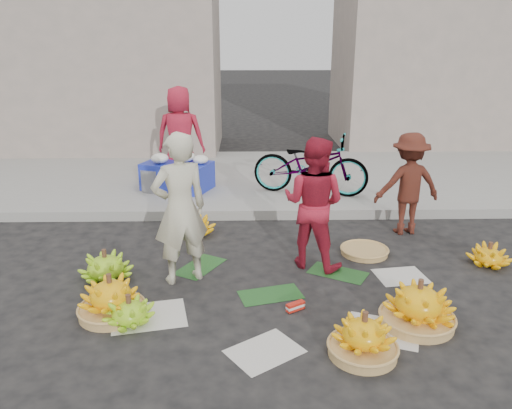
{
  "coord_description": "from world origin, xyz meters",
  "views": [
    {
      "loc": [
        -0.35,
        -4.87,
        2.56
      ],
      "look_at": [
        -0.23,
        0.72,
        0.7
      ],
      "focal_mm": 35.0,
      "sensor_mm": 36.0,
      "label": 1
    }
  ],
  "objects_px": {
    "vendor_cream": "(180,209)",
    "bicycle": "(310,164)",
    "banana_bunch_0": "(111,298)",
    "flower_table": "(178,174)",
    "banana_bunch_4": "(418,305)"
  },
  "relations": [
    {
      "from": "bicycle",
      "to": "flower_table",
      "type": "bearing_deg",
      "value": 97.09
    },
    {
      "from": "flower_table",
      "to": "bicycle",
      "type": "bearing_deg",
      "value": 12.5
    },
    {
      "from": "banana_bunch_4",
      "to": "flower_table",
      "type": "bearing_deg",
      "value": 123.59
    },
    {
      "from": "vendor_cream",
      "to": "banana_bunch_0",
      "type": "bearing_deg",
      "value": 25.21
    },
    {
      "from": "vendor_cream",
      "to": "flower_table",
      "type": "relative_size",
      "value": 1.31
    },
    {
      "from": "vendor_cream",
      "to": "flower_table",
      "type": "height_order",
      "value": "vendor_cream"
    },
    {
      "from": "bicycle",
      "to": "vendor_cream",
      "type": "bearing_deg",
      "value": 163.84
    },
    {
      "from": "banana_bunch_0",
      "to": "flower_table",
      "type": "distance_m",
      "value": 3.93
    },
    {
      "from": "flower_table",
      "to": "vendor_cream",
      "type": "bearing_deg",
      "value": -60.97
    },
    {
      "from": "banana_bunch_4",
      "to": "bicycle",
      "type": "height_order",
      "value": "bicycle"
    },
    {
      "from": "flower_table",
      "to": "banana_bunch_0",
      "type": "bearing_deg",
      "value": -71.27
    },
    {
      "from": "banana_bunch_0",
      "to": "bicycle",
      "type": "height_order",
      "value": "bicycle"
    },
    {
      "from": "vendor_cream",
      "to": "banana_bunch_4",
      "type": "bearing_deg",
      "value": 131.35
    },
    {
      "from": "banana_bunch_0",
      "to": "vendor_cream",
      "type": "relative_size",
      "value": 0.38
    },
    {
      "from": "vendor_cream",
      "to": "bicycle",
      "type": "distance_m",
      "value": 3.36
    }
  ]
}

